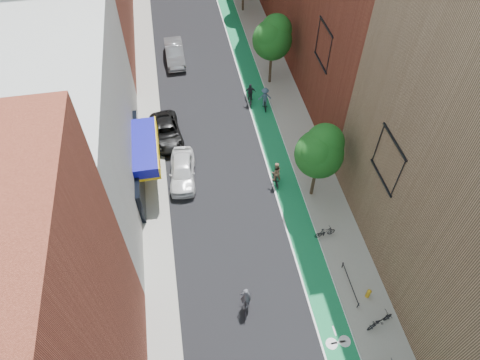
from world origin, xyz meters
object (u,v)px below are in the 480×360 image
parked_car_black (167,132)px  cyclist_lane_mid (250,96)px  cyclist_lane_near (276,175)px  cyclist_lead (246,302)px  cyclist_lane_far (265,99)px  parked_car_silver (175,53)px  fire_hydrant (368,293)px  parked_car_white (182,171)px

parked_car_black → cyclist_lane_mid: bearing=17.3°
parked_car_black → cyclist_lane_near: (7.80, -6.47, 0.19)m
cyclist_lead → cyclist_lane_far: cyclist_lead is taller
parked_car_silver → cyclist_lead: bearing=-86.4°
cyclist_lead → fire_hydrant: cyclist_lead is taller
parked_car_silver → cyclist_lead: 27.36m
parked_car_white → parked_car_silver: 16.03m
parked_car_silver → cyclist_lane_near: 18.84m
cyclist_lead → parked_car_black: bearing=-62.3°
parked_car_silver → cyclist_lane_mid: 10.15m
cyclist_lane_mid → fire_hydrant: bearing=109.4°
cyclist_lane_far → parked_car_silver: bearing=-47.6°
parked_car_silver → cyclist_lead: cyclist_lead is taller
cyclist_lane_mid → cyclist_lane_near: bearing=99.6°
parked_car_white → cyclist_lane_near: (6.91, -1.77, 0.08)m
parked_car_silver → fire_hydrant: size_ratio=6.42×
parked_car_white → cyclist_lane_mid: (6.91, 7.98, -0.05)m
cyclist_lane_near → cyclist_lane_mid: bearing=-92.5°
parked_car_black → cyclist_lane_mid: cyclist_lane_mid is taller
cyclist_lane_near → cyclist_lane_mid: cyclist_lane_near is taller
parked_car_white → parked_car_silver: parked_car_silver is taller
parked_car_white → cyclist_lane_near: 7.13m
cyclist_lane_near → cyclist_lane_far: cyclist_lane_far is taller
cyclist_lane_near → cyclist_lead: bearing=64.0°
parked_car_black → cyclist_lane_near: bearing=-45.2°
cyclist_lead → fire_hydrant: 7.63m
parked_car_silver → cyclist_lane_near: size_ratio=2.45×
cyclist_lead → cyclist_lane_mid: cyclist_lead is taller
cyclist_lane_near → cyclist_lane_mid: size_ratio=1.03×
parked_car_black → cyclist_lane_far: 9.23m
fire_hydrant → cyclist_lane_near: bearing=108.7°
parked_car_black → fire_hydrant: size_ratio=6.35×
parked_car_black → cyclist_lane_mid: size_ratio=2.49×
parked_car_white → cyclist_lead: (2.79, -11.27, -0.08)m
parked_car_silver → fire_hydrant: 29.65m
cyclist_lead → cyclist_lane_near: bearing=-98.8°
cyclist_lane_near → parked_car_silver: bearing=-73.3°
parked_car_silver → fire_hydrant: parked_car_silver is taller
cyclist_lane_far → parked_car_white: bearing=44.4°
parked_car_silver → cyclist_lead: size_ratio=2.34×
cyclist_lead → parked_car_silver: bearing=-71.0°
parked_car_black → parked_car_silver: (1.60, 11.31, 0.14)m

